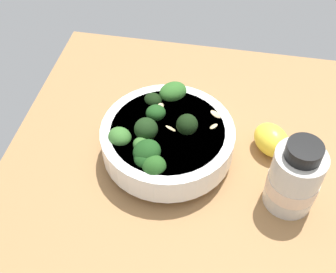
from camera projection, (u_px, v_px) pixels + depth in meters
ground_plane at (190, 167)px, 70.91cm from camera, size 59.20×59.20×4.92cm
bowl_of_broccoli at (166, 137)px, 66.69cm from camera, size 21.32×20.38×9.40cm
lemon_wedge at (272, 140)px, 68.43cm from camera, size 8.01×7.85×4.80cm
bottle_tall at (294, 178)px, 59.91cm from camera, size 7.26×7.26×12.12cm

